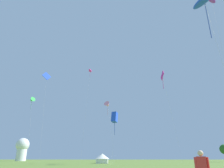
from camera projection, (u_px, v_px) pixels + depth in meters
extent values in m
ellipsoid|color=#E02DA3|center=(90.00, 71.00, 59.67)|extent=(1.09, 2.15, 0.73)
cylinder|color=#9D2072|center=(90.00, 74.00, 59.29)|extent=(0.05, 0.05, 1.43)
cylinder|color=#B2B2B7|center=(86.00, 113.00, 54.25)|extent=(1.20, 2.27, 25.58)
cube|color=blue|center=(115.00, 117.00, 54.74)|extent=(1.98, 2.25, 2.92)
cylinder|color=#183599|center=(115.00, 127.00, 53.82)|extent=(0.09, 0.09, 3.86)
cylinder|color=#B2B2B7|center=(113.00, 140.00, 52.37)|extent=(0.72, 0.79, 11.77)
cube|color=#E02DA3|center=(162.00, 75.00, 55.87)|extent=(0.69, 3.12, 3.08)
cylinder|color=#9D2072|center=(163.00, 83.00, 55.05)|extent=(0.09, 0.09, 3.21)
cylinder|color=#B2B2B7|center=(172.00, 116.00, 51.01)|extent=(2.48, 1.97, 22.84)
cone|color=green|center=(32.00, 100.00, 58.56)|extent=(2.17, 2.12, 1.78)
cylinder|color=#207C31|center=(31.00, 105.00, 58.03)|extent=(0.05, 0.05, 2.31)
cylinder|color=#B2B2B7|center=(30.00, 130.00, 55.20)|extent=(1.57, 0.88, 17.14)
ellipsoid|color=purple|center=(211.00, 0.00, 43.30)|extent=(3.01, 2.74, 0.89)
ellipsoid|color=blue|center=(204.00, 0.00, 24.43)|extent=(2.66, 3.77, 1.16)
cylinder|color=#183599|center=(208.00, 20.00, 23.40)|extent=(0.08, 0.08, 4.67)
cube|color=blue|center=(47.00, 76.00, 63.41)|extent=(2.27, 2.25, 2.97)
cylinder|color=#B2B2B7|center=(43.00, 116.00, 58.37)|extent=(1.37, 1.42, 25.52)
cone|color=pink|center=(108.00, 105.00, 59.26)|extent=(2.36, 2.52, 2.10)
cylinder|color=#A9627C|center=(108.00, 111.00, 58.68)|extent=(0.05, 0.05, 2.57)
cylinder|color=#B2B2B7|center=(111.00, 132.00, 55.33)|extent=(2.31, 2.49, 16.03)
cube|color=red|center=(202.00, 165.00, 7.90)|extent=(0.42, 0.34, 0.60)
sphere|color=beige|center=(200.00, 153.00, 8.05)|extent=(0.22, 0.22, 0.22)
cylinder|color=red|center=(196.00, 165.00, 7.91)|extent=(0.09, 0.09, 0.55)
cylinder|color=red|center=(208.00, 165.00, 7.90)|extent=(0.09, 0.09, 0.55)
cube|color=white|center=(102.00, 161.00, 56.67)|extent=(3.19, 3.19, 1.20)
cone|color=white|center=(102.00, 156.00, 57.12)|extent=(3.99, 3.99, 1.40)
cylinder|color=white|center=(21.00, 154.00, 98.88)|extent=(4.80, 4.80, 6.00)
sphere|color=white|center=(23.00, 145.00, 100.45)|extent=(6.40, 6.40, 6.40)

